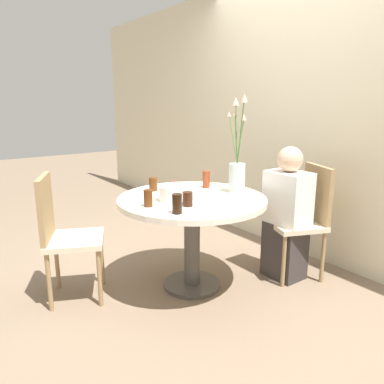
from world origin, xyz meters
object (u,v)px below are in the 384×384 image
(flower_vase, at_px, (237,166))
(drink_glass_3, at_px, (177,204))
(chair_right_flank, at_px, (63,230))
(drink_glass_2, at_px, (188,199))
(drink_glass_0, at_px, (206,179))
(chair_left_flank, at_px, (305,214))
(drink_glass_1, at_px, (153,184))
(birthday_cake, at_px, (174,193))
(person_woman, at_px, (287,218))
(side_plate, at_px, (220,199))
(drink_glass_4, at_px, (148,198))

(flower_vase, xyz_separation_m, drink_glass_3, (0.21, -0.71, -0.14))
(chair_right_flank, xyz_separation_m, drink_glass_2, (0.59, 0.69, 0.25))
(drink_glass_0, xyz_separation_m, drink_glass_2, (0.37, -0.45, -0.02))
(chair_left_flank, relative_size, chair_right_flank, 1.00)
(flower_vase, bearing_deg, drink_glass_1, -128.77)
(birthday_cake, xyz_separation_m, person_woman, (0.31, 0.88, -0.27))
(birthday_cake, xyz_separation_m, flower_vase, (0.07, 0.55, 0.15))
(birthday_cake, xyz_separation_m, side_plate, (0.18, 0.28, -0.05))
(drink_glass_0, relative_size, drink_glass_1, 1.30)
(flower_vase, bearing_deg, drink_glass_3, -73.34)
(chair_right_flank, bearing_deg, drink_glass_3, -116.76)
(drink_glass_0, xyz_separation_m, drink_glass_4, (0.21, -0.67, -0.01))
(drink_glass_1, height_order, drink_glass_2, drink_glass_1)
(chair_left_flank, distance_m, drink_glass_3, 1.22)
(chair_right_flank, distance_m, side_plate, 1.16)
(drink_glass_4, bearing_deg, drink_glass_3, 15.11)
(flower_vase, distance_m, drink_glass_0, 0.31)
(drink_glass_2, bearing_deg, chair_right_flank, -130.50)
(drink_glass_0, distance_m, drink_glass_2, 0.58)
(side_plate, bearing_deg, flower_vase, 112.35)
(chair_left_flank, relative_size, side_plate, 5.23)
(chair_right_flank, relative_size, birthday_cake, 4.20)
(person_woman, bearing_deg, chair_right_flank, -114.44)
(chair_left_flank, distance_m, drink_glass_1, 1.26)
(side_plate, relative_size, drink_glass_4, 1.50)
(person_woman, bearing_deg, drink_glass_0, -138.33)
(drink_glass_0, bearing_deg, flower_vase, 23.27)
(flower_vase, relative_size, drink_glass_4, 6.38)
(drink_glass_0, xyz_separation_m, drink_glass_3, (0.47, -0.60, -0.01))
(chair_right_flank, relative_size, side_plate, 5.23)
(side_plate, distance_m, drink_glass_2, 0.30)
(chair_left_flank, xyz_separation_m, person_woman, (-0.06, -0.15, -0.02))
(side_plate, bearing_deg, chair_left_flank, 75.16)
(drink_glass_0, bearing_deg, side_plate, -23.46)
(side_plate, height_order, person_woman, person_woman)
(drink_glass_1, bearing_deg, side_plate, 25.78)
(chair_left_flank, bearing_deg, drink_glass_2, -77.34)
(drink_glass_2, relative_size, drink_glass_4, 0.85)
(flower_vase, xyz_separation_m, drink_glass_2, (0.11, -0.56, -0.16))
(drink_glass_4, bearing_deg, flower_vase, 87.13)
(flower_vase, distance_m, drink_glass_2, 0.59)
(chair_left_flank, relative_size, drink_glass_0, 6.66)
(chair_left_flank, bearing_deg, side_plate, -81.66)
(birthday_cake, distance_m, drink_glass_4, 0.23)
(side_plate, relative_size, person_woman, 0.16)
(birthday_cake, distance_m, drink_glass_2, 0.18)
(chair_left_flank, bearing_deg, chair_right_flank, -91.15)
(chair_left_flank, xyz_separation_m, drink_glass_4, (-0.35, -1.26, 0.26))
(drink_glass_4, bearing_deg, drink_glass_1, 145.27)
(chair_left_flank, height_order, drink_glass_2, chair_left_flank)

